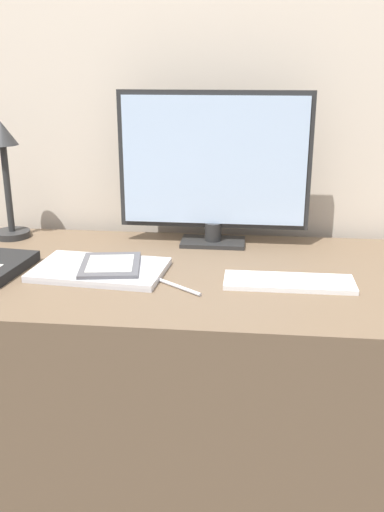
{
  "coord_description": "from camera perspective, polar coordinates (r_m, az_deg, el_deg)",
  "views": [
    {
      "loc": [
        0.17,
        -1.23,
        1.24
      ],
      "look_at": [
        0.03,
        0.11,
        0.78
      ],
      "focal_mm": 40.0,
      "sensor_mm": 36.0,
      "label": 1
    }
  ],
  "objects": [
    {
      "name": "monitor",
      "position": [
        1.66,
        2.21,
        8.9
      ],
      "size": [
        0.55,
        0.11,
        0.44
      ],
      "color": "#262626",
      "rests_on": "desk"
    },
    {
      "name": "keyboard",
      "position": [
        1.42,
        9.67,
        -2.57
      ],
      "size": [
        0.32,
        0.11,
        0.01
      ],
      "color": "silver",
      "rests_on": "desk"
    },
    {
      "name": "pen",
      "position": [
        1.37,
        -1.26,
        -3.13
      ],
      "size": [
        0.11,
        0.09,
        0.01
      ],
      "color": "silver",
      "rests_on": "desk"
    },
    {
      "name": "desk",
      "position": [
        1.65,
        -0.83,
        -13.34
      ],
      "size": [
        1.36,
        0.68,
        0.72
      ],
      "color": "brown",
      "rests_on": "ground_plane"
    },
    {
      "name": "desk_lamp",
      "position": [
        1.81,
        -18.18,
        8.51
      ],
      "size": [
        0.11,
        0.11,
        0.35
      ],
      "color": "#282828",
      "rests_on": "desk"
    },
    {
      "name": "laptop",
      "position": [
        1.49,
        -9.17,
        -1.35
      ],
      "size": [
        0.35,
        0.24,
        0.02
      ],
      "color": "#BCBCC1",
      "rests_on": "desk"
    },
    {
      "name": "wall_back",
      "position": [
        1.81,
        0.7,
        17.56
      ],
      "size": [
        3.6,
        0.05,
        2.4
      ],
      "color": "beige",
      "rests_on": "ground_plane"
    },
    {
      "name": "ereader",
      "position": [
        1.48,
        -8.17,
        -0.89
      ],
      "size": [
        0.18,
        0.2,
        0.01
      ],
      "color": "#4C4C51",
      "rests_on": "laptop"
    }
  ]
}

